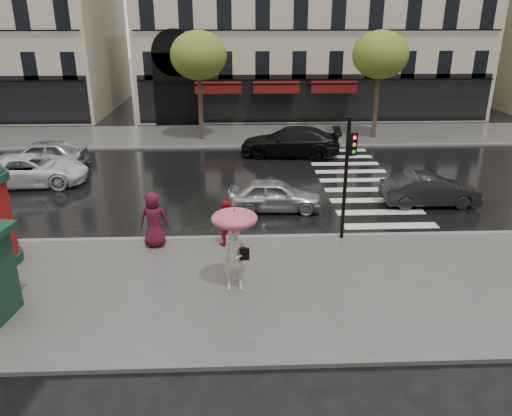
{
  "coord_description": "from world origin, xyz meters",
  "views": [
    {
      "loc": [
        0.16,
        -13.18,
        7.55
      ],
      "look_at": [
        0.77,
        1.5,
        1.8
      ],
      "focal_mm": 35.0,
      "sensor_mm": 36.0,
      "label": 1
    }
  ],
  "objects_px": {
    "woman_red": "(225,223)",
    "car_darkgrey": "(430,190)",
    "traffic_light": "(348,167)",
    "man_burgundy": "(154,220)",
    "car_white": "(31,170)",
    "car_black": "(290,142)",
    "woman_umbrella": "(235,236)",
    "car_far_silver": "(42,155)",
    "car_silver": "(275,195)"
  },
  "relations": [
    {
      "from": "car_darkgrey",
      "to": "man_burgundy",
      "type": "bearing_deg",
      "value": 109.52
    },
    {
      "from": "car_darkgrey",
      "to": "car_far_silver",
      "type": "height_order",
      "value": "car_far_silver"
    },
    {
      "from": "woman_umbrella",
      "to": "car_silver",
      "type": "bearing_deg",
      "value": 75.75
    },
    {
      "from": "man_burgundy",
      "to": "car_white",
      "type": "distance_m",
      "value": 9.86
    },
    {
      "from": "woman_red",
      "to": "car_far_silver",
      "type": "bearing_deg",
      "value": -47.71
    },
    {
      "from": "traffic_light",
      "to": "car_silver",
      "type": "distance_m",
      "value": 4.35
    },
    {
      "from": "man_burgundy",
      "to": "car_far_silver",
      "type": "height_order",
      "value": "man_burgundy"
    },
    {
      "from": "car_darkgrey",
      "to": "car_black",
      "type": "bearing_deg",
      "value": 32.53
    },
    {
      "from": "woman_umbrella",
      "to": "traffic_light",
      "type": "xyz_separation_m",
      "value": [
        3.81,
        3.25,
        0.97
      ]
    },
    {
      "from": "man_burgundy",
      "to": "car_black",
      "type": "bearing_deg",
      "value": -123.27
    },
    {
      "from": "car_silver",
      "to": "car_far_silver",
      "type": "xyz_separation_m",
      "value": [
        -11.5,
        6.17,
        0.11
      ]
    },
    {
      "from": "woman_umbrella",
      "to": "traffic_light",
      "type": "height_order",
      "value": "traffic_light"
    },
    {
      "from": "man_burgundy",
      "to": "car_darkgrey",
      "type": "bearing_deg",
      "value": -167.79
    },
    {
      "from": "traffic_light",
      "to": "car_black",
      "type": "height_order",
      "value": "traffic_light"
    },
    {
      "from": "woman_umbrella",
      "to": "car_white",
      "type": "relative_size",
      "value": 0.48
    },
    {
      "from": "car_darkgrey",
      "to": "car_white",
      "type": "height_order",
      "value": "car_white"
    },
    {
      "from": "car_white",
      "to": "car_darkgrey",
      "type": "bearing_deg",
      "value": -105.18
    },
    {
      "from": "woman_umbrella",
      "to": "man_burgundy",
      "type": "bearing_deg",
      "value": 133.01
    },
    {
      "from": "man_burgundy",
      "to": "car_darkgrey",
      "type": "height_order",
      "value": "man_burgundy"
    },
    {
      "from": "car_silver",
      "to": "car_black",
      "type": "height_order",
      "value": "car_black"
    },
    {
      "from": "car_white",
      "to": "car_black",
      "type": "bearing_deg",
      "value": -74.16
    },
    {
      "from": "car_silver",
      "to": "car_darkgrey",
      "type": "height_order",
      "value": "car_darkgrey"
    },
    {
      "from": "woman_red",
      "to": "car_far_silver",
      "type": "height_order",
      "value": "woman_red"
    },
    {
      "from": "woman_red",
      "to": "man_burgundy",
      "type": "bearing_deg",
      "value": -2.47
    },
    {
      "from": "car_black",
      "to": "car_far_silver",
      "type": "relative_size",
      "value": 1.24
    },
    {
      "from": "car_silver",
      "to": "car_black",
      "type": "xyz_separation_m",
      "value": [
        1.51,
        8.34,
        0.16
      ]
    },
    {
      "from": "woman_umbrella",
      "to": "car_black",
      "type": "bearing_deg",
      "value": 78.0
    },
    {
      "from": "woman_red",
      "to": "car_darkgrey",
      "type": "xyz_separation_m",
      "value": [
        8.49,
        3.77,
        -0.27
      ]
    },
    {
      "from": "woman_umbrella",
      "to": "car_far_silver",
      "type": "xyz_separation_m",
      "value": [
        -9.88,
        12.56,
        -0.99
      ]
    },
    {
      "from": "traffic_light",
      "to": "car_black",
      "type": "distance_m",
      "value": 11.66
    },
    {
      "from": "woman_red",
      "to": "car_white",
      "type": "xyz_separation_m",
      "value": [
        -9.21,
        7.13,
        -0.21
      ]
    },
    {
      "from": "woman_red",
      "to": "traffic_light",
      "type": "relative_size",
      "value": 0.38
    },
    {
      "from": "car_white",
      "to": "woman_umbrella",
      "type": "bearing_deg",
      "value": -140.97
    },
    {
      "from": "traffic_light",
      "to": "car_silver",
      "type": "height_order",
      "value": "traffic_light"
    },
    {
      "from": "woman_umbrella",
      "to": "car_far_silver",
      "type": "height_order",
      "value": "woman_umbrella"
    },
    {
      "from": "woman_umbrella",
      "to": "car_silver",
      "type": "relative_size",
      "value": 0.65
    },
    {
      "from": "traffic_light",
      "to": "car_far_silver",
      "type": "xyz_separation_m",
      "value": [
        -13.69,
        9.31,
        -1.96
      ]
    },
    {
      "from": "car_white",
      "to": "car_far_silver",
      "type": "relative_size",
      "value": 1.14
    },
    {
      "from": "woman_umbrella",
      "to": "car_white",
      "type": "height_order",
      "value": "woman_umbrella"
    },
    {
      "from": "woman_umbrella",
      "to": "car_darkgrey",
      "type": "relative_size",
      "value": 0.62
    },
    {
      "from": "woman_red",
      "to": "man_burgundy",
      "type": "distance_m",
      "value": 2.41
    },
    {
      "from": "man_burgundy",
      "to": "car_darkgrey",
      "type": "relative_size",
      "value": 0.48
    },
    {
      "from": "woman_umbrella",
      "to": "car_black",
      "type": "relative_size",
      "value": 0.45
    },
    {
      "from": "man_burgundy",
      "to": "car_silver",
      "type": "height_order",
      "value": "man_burgundy"
    },
    {
      "from": "man_burgundy",
      "to": "traffic_light",
      "type": "height_order",
      "value": "traffic_light"
    },
    {
      "from": "woman_red",
      "to": "car_white",
      "type": "distance_m",
      "value": 11.65
    },
    {
      "from": "car_darkgrey",
      "to": "car_white",
      "type": "xyz_separation_m",
      "value": [
        -17.7,
        3.36,
        0.05
      ]
    },
    {
      "from": "car_far_silver",
      "to": "traffic_light",
      "type": "bearing_deg",
      "value": 56.58
    },
    {
      "from": "car_darkgrey",
      "to": "traffic_light",
      "type": "bearing_deg",
      "value": 128.76
    },
    {
      "from": "woman_red",
      "to": "car_black",
      "type": "distance_m",
      "value": 12.3
    }
  ]
}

